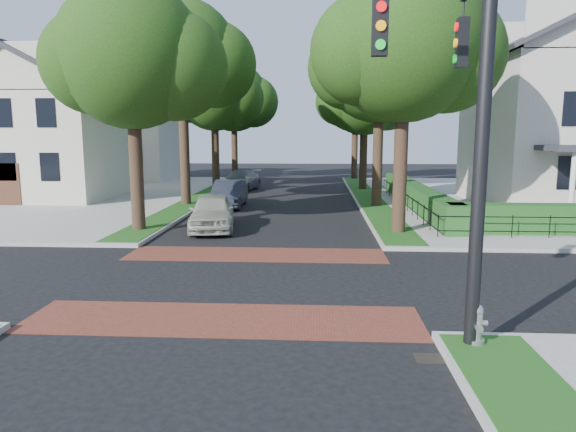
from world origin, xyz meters
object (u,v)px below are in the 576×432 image
object	(u,v)px
parked_car_front	(212,212)
fire_hydrant	(477,324)
parked_car_middle	(229,194)
traffic_signal	(469,104)
parked_car_rear	(241,181)

from	to	relation	value
parked_car_front	fire_hydrant	bearing A→B (deg)	-66.72
parked_car_middle	fire_hydrant	world-z (taller)	parked_car_middle
traffic_signal	parked_car_middle	xyz separation A→B (m)	(-7.84, 19.31, -3.93)
parked_car_front	parked_car_rear	size ratio (longest dim) A/B	0.90
parked_car_rear	parked_car_middle	bearing A→B (deg)	-77.36
parked_car_middle	parked_car_rear	size ratio (longest dim) A/B	0.91
parked_car_middle	parked_car_rear	world-z (taller)	parked_car_middle
parked_car_front	parked_car_middle	world-z (taller)	parked_car_front
traffic_signal	parked_car_front	size ratio (longest dim) A/B	1.71
parked_car_front	fire_hydrant	size ratio (longest dim) A/B	5.69
fire_hydrant	parked_car_middle	bearing A→B (deg)	106.02
parked_car_front	parked_car_rear	xyz separation A→B (m)	(-1.11, 15.99, -0.05)
parked_car_rear	fire_hydrant	distance (m)	29.76
fire_hydrant	parked_car_rear	bearing A→B (deg)	100.52
parked_car_middle	fire_hydrant	distance (m)	21.14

